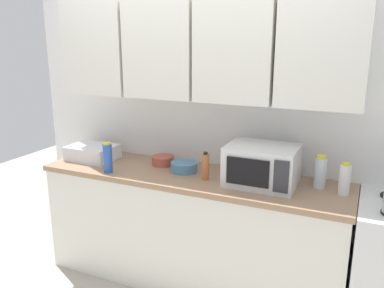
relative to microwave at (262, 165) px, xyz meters
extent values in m
cube|color=white|center=(-0.54, 0.33, 0.26)|extent=(3.21, 0.06, 2.60)
cube|color=white|center=(-1.40, 0.15, 0.79)|extent=(0.56, 0.33, 0.75)
cube|color=white|center=(-0.83, 0.15, 0.79)|extent=(0.56, 0.33, 0.75)
cube|color=white|center=(-0.25, 0.15, 0.79)|extent=(0.56, 0.33, 0.75)
cube|color=white|center=(0.33, 0.15, 0.79)|extent=(0.56, 0.33, 0.75)
cube|color=white|center=(-0.54, 0.00, -0.61)|extent=(2.31, 0.60, 0.86)
cube|color=#9E7A5B|center=(-0.54, 0.00, -0.16)|extent=(2.34, 0.63, 0.04)
cube|color=silver|center=(0.00, 0.00, 0.00)|extent=(0.48, 0.36, 0.28)
cube|color=black|center=(-0.05, -0.18, 0.00)|extent=(0.29, 0.01, 0.18)
cube|color=#2D2D33|center=(0.17, -0.18, 0.00)|extent=(0.10, 0.01, 0.21)
cube|color=silver|center=(-1.45, 0.00, -0.08)|extent=(0.38, 0.30, 0.12)
cylinder|color=#2D56B7|center=(-1.13, -0.22, -0.03)|extent=(0.07, 0.07, 0.22)
cylinder|color=yellow|center=(-1.13, -0.22, 0.09)|extent=(0.05, 0.05, 0.02)
cylinder|color=white|center=(0.54, 0.04, -0.04)|extent=(0.07, 0.07, 0.20)
cylinder|color=yellow|center=(0.54, 0.04, 0.07)|extent=(0.05, 0.05, 0.02)
cylinder|color=silver|center=(0.38, 0.11, -0.04)|extent=(0.08, 0.08, 0.21)
cylinder|color=yellow|center=(0.38, 0.11, 0.08)|extent=(0.06, 0.06, 0.02)
cylinder|color=#BC6638|center=(-0.39, -0.07, -0.05)|extent=(0.05, 0.05, 0.19)
cylinder|color=black|center=(-0.39, -0.07, 0.06)|extent=(0.03, 0.03, 0.02)
cylinder|color=#B24C3D|center=(-0.84, 0.12, -0.10)|extent=(0.18, 0.18, 0.07)
cylinder|color=teal|center=(-0.61, 0.03, -0.10)|extent=(0.20, 0.20, 0.07)
camera|label=1|loc=(0.64, -2.58, 0.85)|focal=37.11mm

